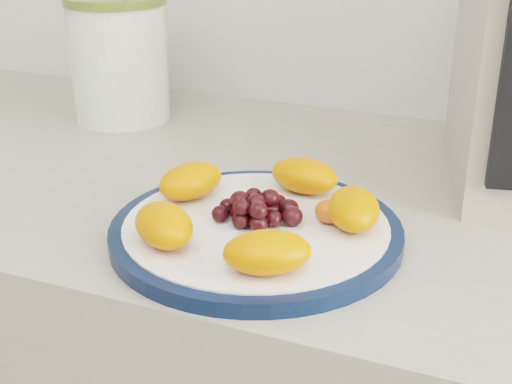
% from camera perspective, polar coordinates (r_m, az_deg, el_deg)
% --- Properties ---
extents(plate_rim, '(0.29, 0.29, 0.01)m').
position_cam_1_polar(plate_rim, '(0.70, -0.00, -3.21)').
color(plate_rim, '#0B1A39').
rests_on(plate_rim, counter).
extents(plate_face, '(0.26, 0.26, 0.02)m').
position_cam_1_polar(plate_face, '(0.70, -0.00, -3.13)').
color(plate_face, white).
rests_on(plate_face, counter).
extents(canister, '(0.16, 0.16, 0.17)m').
position_cam_1_polar(canister, '(1.06, -10.86, 10.13)').
color(canister, '#3B7219').
rests_on(canister, counter).
extents(fruit_plate, '(0.25, 0.24, 0.04)m').
position_cam_1_polar(fruit_plate, '(0.69, 0.35, -1.18)').
color(fruit_plate, '#F45E09').
rests_on(fruit_plate, plate_face).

